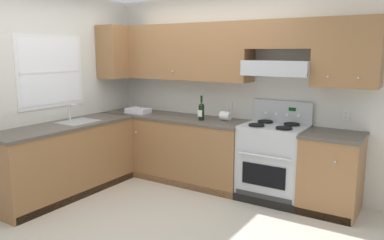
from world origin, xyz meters
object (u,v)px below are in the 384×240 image
object	(u,v)px
stove	(273,161)
paper_towel_roll	(226,116)
bowl	(138,111)
wine_bottle	(201,111)

from	to	relation	value
stove	paper_towel_roll	xyz separation A→B (m)	(-0.71, 0.08, 0.49)
stove	bowl	world-z (taller)	stove
bowl	stove	bearing A→B (deg)	2.08
wine_bottle	bowl	world-z (taller)	wine_bottle
stove	paper_towel_roll	bearing A→B (deg)	173.33
bowl	paper_towel_roll	bearing A→B (deg)	6.58
paper_towel_roll	wine_bottle	bearing A→B (deg)	-149.69
bowl	paper_towel_roll	world-z (taller)	paper_towel_roll
stove	wine_bottle	size ratio (longest dim) A/B	3.66
bowl	wine_bottle	bearing A→B (deg)	-0.19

